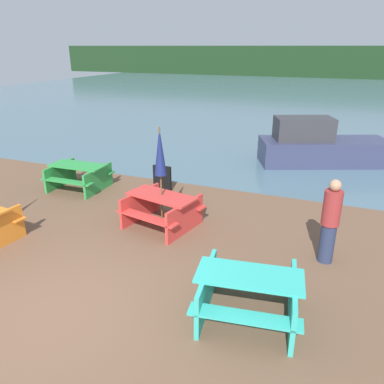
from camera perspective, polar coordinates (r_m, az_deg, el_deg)
ground_plane at (r=6.55m, az=-20.30°, el=-17.17°), size 60.00×60.00×0.00m
water at (r=35.37m, az=16.07°, el=14.15°), size 60.00×50.00×0.00m
far_treeline at (r=55.11m, az=18.89°, el=18.26°), size 80.00×1.60×4.00m
picnic_table_teal at (r=5.94m, az=8.61°, el=-14.82°), size 1.77×1.59×0.76m
picnic_table_red at (r=8.67m, az=-4.63°, el=-2.39°), size 1.84×1.68×0.77m
picnic_table_green at (r=11.43m, az=-16.88°, el=2.59°), size 1.65×1.42×0.74m
umbrella_navy at (r=8.23m, az=-4.90°, el=6.03°), size 0.27×0.27×2.33m
boat at (r=14.07m, az=18.81°, el=6.55°), size 4.67×3.09×1.65m
person at (r=7.53m, az=20.29°, el=-4.26°), size 0.34×0.34×1.69m
signboard at (r=10.83m, az=-4.56°, el=2.08°), size 0.55×0.08×0.75m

